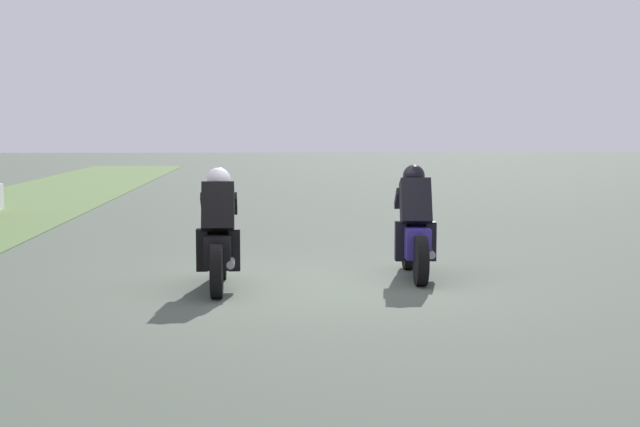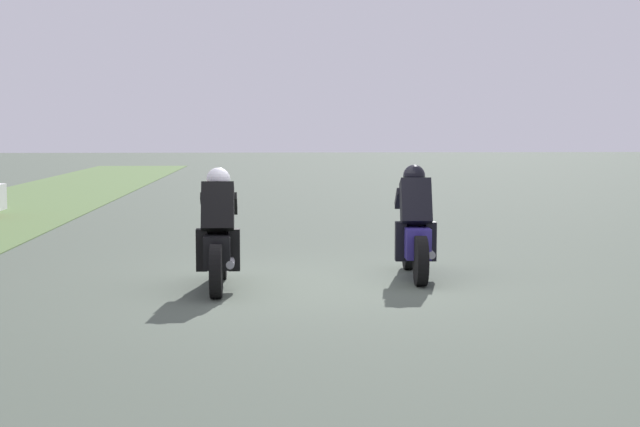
# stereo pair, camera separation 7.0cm
# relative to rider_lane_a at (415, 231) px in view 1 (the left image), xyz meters

# --- Properties ---
(ground_plane) EXTENTS (120.00, 120.00, 0.00)m
(ground_plane) POSITION_rel_rider_lane_a_xyz_m (-0.47, 1.43, -0.62)
(ground_plane) COLOR #465044
(rider_lane_a) EXTENTS (2.04, 0.55, 1.51)m
(rider_lane_a) POSITION_rel_rider_lane_a_xyz_m (0.00, 0.00, 0.00)
(rider_lane_a) COLOR black
(rider_lane_a) RESTS_ON ground_plane
(rider_lane_b) EXTENTS (2.04, 0.54, 1.51)m
(rider_lane_b) POSITION_rel_rider_lane_a_xyz_m (-0.73, 2.58, 0.00)
(rider_lane_b) COLOR black
(rider_lane_b) RESTS_ON ground_plane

